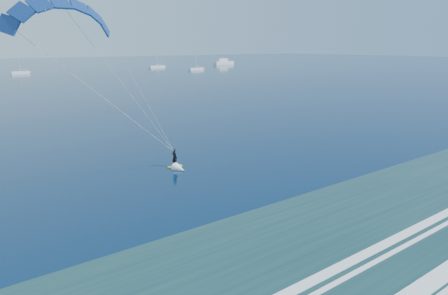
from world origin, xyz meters
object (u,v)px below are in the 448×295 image
motor_yacht (223,62)px  sailboat_4 (157,67)px  sailboat_3 (20,73)px  sailboat_5 (196,69)px  kitesurfer_rig (129,93)px

motor_yacht → sailboat_4: size_ratio=1.13×
motor_yacht → sailboat_4: (-54.86, -9.61, -0.89)m
sailboat_3 → sailboat_4: (73.91, 9.35, 0.01)m
sailboat_3 → sailboat_5: sailboat_5 is taller
sailboat_3 → sailboat_5: (79.78, -23.37, 0.00)m
sailboat_3 → sailboat_4: size_ratio=0.82×
kitesurfer_rig → sailboat_5: bearing=55.5°
motor_yacht → sailboat_3: 130.15m
kitesurfer_rig → motor_yacht: (149.78, 188.93, -7.19)m
motor_yacht → sailboat_5: (-48.99, -42.33, -0.90)m
sailboat_5 → motor_yacht: bearing=40.8°
motor_yacht → sailboat_3: (-128.76, -18.96, -0.90)m
sailboat_4 → sailboat_5: bearing=-79.8°
sailboat_3 → kitesurfer_rig: bearing=-97.1°
kitesurfer_rig → sailboat_4: kitesurfer_rig is taller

